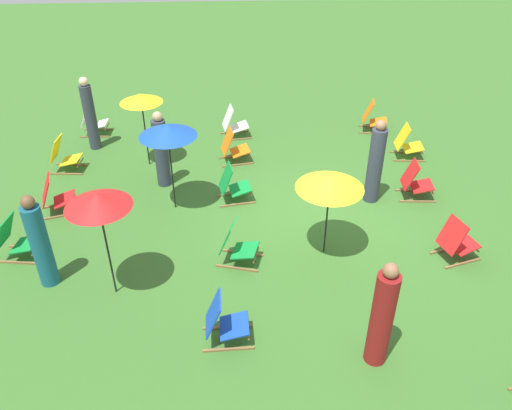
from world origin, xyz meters
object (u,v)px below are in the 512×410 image
at_px(umbrella_3, 167,130).
at_px(person_2, 90,115).
at_px(deckchair_7, 407,144).
at_px(deckchair_11, 92,121).
at_px(person_0, 375,164).
at_px(deckchair_3, 233,185).
at_px(deckchair_9, 224,322).
at_px(person_1, 40,244).
at_px(deckchair_13, 64,156).
at_px(person_4, 161,151).
at_px(deckchair_1, 237,245).
at_px(person_3, 382,317).
at_px(deckchair_4, 457,241).
at_px(deckchair_14, 233,148).
at_px(deckchair_12, 16,239).
at_px(umbrella_2, 330,182).
at_px(deckchair_2, 415,182).
at_px(umbrella_0, 141,98).
at_px(umbrella_1, 98,200).
at_px(deckchair_10, 373,118).
at_px(deckchair_8, 55,196).
at_px(deckchair_5, 234,124).

xyz_separation_m(umbrella_3, person_2, (2.83, 2.19, -0.87)).
relative_size(deckchair_7, deckchair_11, 1.00).
distance_m(person_0, person_2, 6.91).
xyz_separation_m(deckchair_3, deckchair_9, (-3.83, 0.22, 0.00)).
bearing_deg(person_1, deckchair_13, -79.24).
relative_size(deckchair_11, person_4, 0.48).
relative_size(deckchair_1, person_3, 0.49).
xyz_separation_m(person_3, person_4, (5.08, 3.45, -0.02)).
distance_m(deckchair_4, umbrella_3, 5.68).
height_order(deckchair_14, umbrella_3, umbrella_3).
xyz_separation_m(deckchair_9, person_3, (-0.49, -2.16, 0.47)).
relative_size(deckchair_14, person_4, 0.48).
height_order(deckchair_4, deckchair_9, same).
bearing_deg(deckchair_12, umbrella_2, -84.05).
xyz_separation_m(deckchair_2, person_3, (-4.22, 1.92, 0.47)).
distance_m(deckchair_14, person_2, 3.62).
height_order(umbrella_0, umbrella_3, umbrella_3).
height_order(deckchair_2, deckchair_13, same).
xyz_separation_m(deckchair_12, umbrella_1, (-1.06, -1.90, 1.46)).
height_order(umbrella_2, person_1, person_1).
relative_size(deckchair_2, deckchair_4, 0.96).
xyz_separation_m(deckchair_14, umbrella_2, (-3.54, -1.57, 1.14)).
relative_size(deckchair_9, umbrella_2, 0.51).
relative_size(deckchair_4, deckchair_11, 1.04).
distance_m(deckchair_9, umbrella_2, 2.94).
bearing_deg(person_4, deckchair_7, -172.88).
bearing_deg(deckchair_7, umbrella_0, 95.16).
bearing_deg(deckchair_9, deckchair_7, -40.20).
xyz_separation_m(deckchair_4, person_0, (2.01, 1.02, 0.50)).
distance_m(deckchair_3, deckchair_14, 1.70).
xyz_separation_m(deckchair_11, deckchair_14, (-1.74, -3.65, 0.00)).
distance_m(deckchair_3, deckchair_10, 4.94).
bearing_deg(deckchair_7, deckchair_1, 136.59).
distance_m(deckchair_9, umbrella_0, 5.93).
bearing_deg(deckchair_12, deckchair_8, -5.06).
relative_size(person_2, person_4, 1.06).
distance_m(deckchair_11, person_3, 9.54).
height_order(deckchair_8, deckchair_9, same).
bearing_deg(deckchair_8, umbrella_2, -123.53).
distance_m(deckchair_9, umbrella_1, 2.59).
relative_size(deckchair_14, person_1, 0.48).
xyz_separation_m(deckchair_5, deckchair_10, (0.14, -3.69, 0.00)).
bearing_deg(deckchair_2, person_1, 112.90).
distance_m(deckchair_8, deckchair_12, 1.45).
xyz_separation_m(deckchair_4, person_3, (-2.16, 2.00, 0.47)).
bearing_deg(deckchair_3, deckchair_8, 83.77).
xyz_separation_m(deckchair_8, deckchair_12, (-1.41, 0.33, 0.00)).
height_order(deckchair_5, person_4, person_4).
relative_size(deckchair_11, umbrella_1, 0.43).
height_order(deckchair_3, person_3, person_3).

